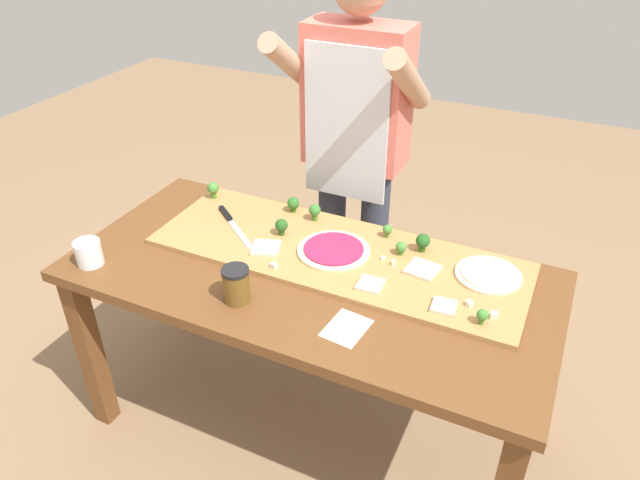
% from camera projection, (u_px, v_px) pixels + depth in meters
% --- Properties ---
extents(ground_plane, '(8.00, 8.00, 0.00)m').
position_uv_depth(ground_plane, '(311.00, 422.00, 2.44)').
color(ground_plane, '#896B4C').
extents(prep_table, '(1.67, 0.78, 0.76)m').
position_uv_depth(prep_table, '(309.00, 295.00, 2.09)').
color(prep_table, brown).
rests_on(prep_table, ground).
extents(cutting_board, '(1.33, 0.46, 0.02)m').
position_uv_depth(cutting_board, '(337.00, 253.00, 2.11)').
color(cutting_board, '#B27F47').
rests_on(cutting_board, prep_table).
extents(chefs_knife, '(0.27, 0.21, 0.02)m').
position_uv_depth(chefs_knife, '(231.00, 221.00, 2.27)').
color(chefs_knife, '#B7BABF').
rests_on(chefs_knife, cutting_board).
extents(pizza_whole_white_garlic, '(0.22, 0.22, 0.02)m').
position_uv_depth(pizza_whole_white_garlic, '(488.00, 274.00, 1.97)').
color(pizza_whole_white_garlic, beige).
rests_on(pizza_whole_white_garlic, cutting_board).
extents(pizza_whole_beet_magenta, '(0.26, 0.26, 0.02)m').
position_uv_depth(pizza_whole_beet_magenta, '(334.00, 250.00, 2.10)').
color(pizza_whole_beet_magenta, beige).
rests_on(pizza_whole_beet_magenta, cutting_board).
extents(pizza_slice_near_right, '(0.13, 0.13, 0.01)m').
position_uv_depth(pizza_slice_near_right, '(266.00, 248.00, 2.11)').
color(pizza_slice_near_right, beige).
rests_on(pizza_slice_near_right, cutting_board).
extents(pizza_slice_far_right, '(0.08, 0.08, 0.01)m').
position_uv_depth(pizza_slice_far_right, '(444.00, 307.00, 1.83)').
color(pizza_slice_far_right, beige).
rests_on(pizza_slice_far_right, cutting_board).
extents(pizza_slice_near_left, '(0.09, 0.09, 0.01)m').
position_uv_depth(pizza_slice_near_left, '(370.00, 284.00, 1.93)').
color(pizza_slice_near_left, beige).
rests_on(pizza_slice_near_left, cutting_board).
extents(pizza_slice_far_left, '(0.11, 0.11, 0.01)m').
position_uv_depth(pizza_slice_far_left, '(423.00, 270.00, 2.00)').
color(pizza_slice_far_left, beige).
rests_on(pizza_slice_far_left, cutting_board).
extents(broccoli_floret_center_left, '(0.04, 0.04, 0.05)m').
position_uv_depth(broccoli_floret_center_left, '(387.00, 230.00, 2.17)').
color(broccoli_floret_center_left, '#487A23').
rests_on(broccoli_floret_center_left, cutting_board).
extents(broccoli_floret_back_right, '(0.05, 0.05, 0.07)m').
position_uv_depth(broccoli_floret_back_right, '(213.00, 189.00, 2.41)').
color(broccoli_floret_back_right, '#487A23').
rests_on(broccoli_floret_back_right, cutting_board).
extents(broccoli_floret_back_mid, '(0.04, 0.04, 0.05)m').
position_uv_depth(broccoli_floret_back_mid, '(401.00, 247.00, 2.07)').
color(broccoli_floret_back_mid, '#487A23').
rests_on(broccoli_floret_back_mid, cutting_board).
extents(broccoli_floret_front_mid, '(0.05, 0.05, 0.07)m').
position_uv_depth(broccoli_floret_front_mid, '(315.00, 211.00, 2.26)').
color(broccoli_floret_front_mid, '#3F7220').
rests_on(broccoli_floret_front_mid, cutting_board).
extents(broccoli_floret_front_left, '(0.05, 0.05, 0.06)m').
position_uv_depth(broccoli_floret_front_left, '(293.00, 204.00, 2.32)').
color(broccoli_floret_front_left, '#366618').
rests_on(broccoli_floret_front_left, cutting_board).
extents(broccoli_floret_back_left, '(0.05, 0.05, 0.07)m').
position_uv_depth(broccoli_floret_back_left, '(423.00, 241.00, 2.08)').
color(broccoli_floret_back_left, '#2C5915').
rests_on(broccoli_floret_back_left, cutting_board).
extents(broccoli_floret_front_right, '(0.04, 0.04, 0.05)m').
position_uv_depth(broccoli_floret_front_right, '(482.00, 316.00, 1.76)').
color(broccoli_floret_front_right, '#487A23').
rests_on(broccoli_floret_front_right, cutting_board).
extents(broccoli_floret_center_right, '(0.05, 0.05, 0.06)m').
position_uv_depth(broccoli_floret_center_right, '(281.00, 226.00, 2.18)').
color(broccoli_floret_center_right, '#2C5915').
rests_on(broccoli_floret_center_right, cutting_board).
extents(cheese_crumble_a, '(0.01, 0.01, 0.01)m').
position_uv_depth(cheese_crumble_a, '(383.00, 258.00, 2.05)').
color(cheese_crumble_a, white).
rests_on(cheese_crumble_a, cutting_board).
extents(cheese_crumble_b, '(0.02, 0.02, 0.02)m').
position_uv_depth(cheese_crumble_b, '(394.00, 263.00, 2.03)').
color(cheese_crumble_b, silver).
rests_on(cheese_crumble_b, cutting_board).
extents(cheese_crumble_c, '(0.02, 0.02, 0.02)m').
position_uv_depth(cheese_crumble_c, '(274.00, 265.00, 2.01)').
color(cheese_crumble_c, silver).
rests_on(cheese_crumble_c, cutting_board).
extents(cheese_crumble_d, '(0.03, 0.03, 0.02)m').
position_uv_depth(cheese_crumble_d, '(469.00, 304.00, 1.84)').
color(cheese_crumble_d, silver).
rests_on(cheese_crumble_d, cutting_board).
extents(cheese_crumble_e, '(0.03, 0.03, 0.02)m').
position_uv_depth(cheese_crumble_e, '(494.00, 315.00, 1.79)').
color(cheese_crumble_e, white).
rests_on(cheese_crumble_e, cutting_board).
extents(flour_cup, '(0.09, 0.09, 0.09)m').
position_uv_depth(flour_cup, '(89.00, 254.00, 2.05)').
color(flour_cup, white).
rests_on(flour_cup, prep_table).
extents(sauce_jar, '(0.09, 0.09, 0.12)m').
position_uv_depth(sauce_jar, '(236.00, 285.00, 1.87)').
color(sauce_jar, brown).
rests_on(sauce_jar, prep_table).
extents(recipe_note, '(0.13, 0.16, 0.00)m').
position_uv_depth(recipe_note, '(346.00, 328.00, 1.79)').
color(recipe_note, white).
rests_on(recipe_note, prep_table).
extents(cook_center, '(0.54, 0.39, 1.67)m').
position_uv_depth(cook_center, '(355.00, 140.00, 2.39)').
color(cook_center, '#333847').
rests_on(cook_center, ground).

